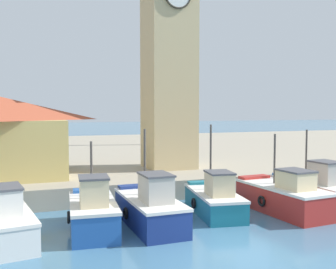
{
  "coord_description": "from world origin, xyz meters",
  "views": [
    {
      "loc": [
        -6.97,
        -11.26,
        4.95
      ],
      "look_at": [
        1.12,
        10.45,
        3.5
      ],
      "focal_mm": 42.0,
      "sensor_mm": 36.0,
      "label": 1
    }
  ],
  "objects_px": {
    "fishing_boat_right_inner": "(315,189)",
    "clock_tower": "(169,49)",
    "fishing_boat_center": "(214,199)",
    "port_crane_near": "(176,70)",
    "fishing_boat_left_inner": "(93,212)",
    "fishing_boat_mid_left": "(150,207)",
    "fishing_boat_mid_right": "(283,196)",
    "fishing_boat_left_outer": "(1,221)"
  },
  "relations": [
    {
      "from": "fishing_boat_left_outer",
      "to": "fishing_boat_mid_left",
      "type": "bearing_deg",
      "value": -1.21
    },
    {
      "from": "fishing_boat_mid_left",
      "to": "clock_tower",
      "type": "height_order",
      "value": "clock_tower"
    },
    {
      "from": "fishing_boat_left_inner",
      "to": "clock_tower",
      "type": "relative_size",
      "value": 0.27
    },
    {
      "from": "fishing_boat_mid_left",
      "to": "fishing_boat_center",
      "type": "bearing_deg",
      "value": 13.09
    },
    {
      "from": "fishing_boat_left_inner",
      "to": "fishing_boat_mid_right",
      "type": "xyz_separation_m",
      "value": [
        9.1,
        -0.27,
        -0.01
      ]
    },
    {
      "from": "fishing_boat_left_outer",
      "to": "fishing_boat_right_inner",
      "type": "height_order",
      "value": "fishing_boat_right_inner"
    },
    {
      "from": "fishing_boat_center",
      "to": "port_crane_near",
      "type": "bearing_deg",
      "value": 72.45
    },
    {
      "from": "fishing_boat_mid_left",
      "to": "fishing_boat_right_inner",
      "type": "height_order",
      "value": "fishing_boat_mid_left"
    },
    {
      "from": "fishing_boat_left_inner",
      "to": "fishing_boat_mid_left",
      "type": "height_order",
      "value": "fishing_boat_mid_left"
    },
    {
      "from": "fishing_boat_center",
      "to": "clock_tower",
      "type": "bearing_deg",
      "value": 85.14
    },
    {
      "from": "fishing_boat_right_inner",
      "to": "clock_tower",
      "type": "distance_m",
      "value": 12.65
    },
    {
      "from": "fishing_boat_center",
      "to": "port_crane_near",
      "type": "xyz_separation_m",
      "value": [
        7.8,
        24.68,
        8.73
      ]
    },
    {
      "from": "fishing_boat_mid_left",
      "to": "fishing_boat_right_inner",
      "type": "relative_size",
      "value": 1.03
    },
    {
      "from": "fishing_boat_left_outer",
      "to": "clock_tower",
      "type": "bearing_deg",
      "value": 40.94
    },
    {
      "from": "fishing_boat_left_outer",
      "to": "fishing_boat_right_inner",
      "type": "relative_size",
      "value": 1.09
    },
    {
      "from": "clock_tower",
      "to": "port_crane_near",
      "type": "height_order",
      "value": "port_crane_near"
    },
    {
      "from": "fishing_boat_left_outer",
      "to": "fishing_boat_center",
      "type": "distance_m",
      "value": 9.39
    },
    {
      "from": "fishing_boat_right_inner",
      "to": "clock_tower",
      "type": "height_order",
      "value": "clock_tower"
    },
    {
      "from": "fishing_boat_mid_right",
      "to": "port_crane_near",
      "type": "height_order",
      "value": "port_crane_near"
    },
    {
      "from": "fishing_boat_left_inner",
      "to": "fishing_boat_right_inner",
      "type": "height_order",
      "value": "fishing_boat_right_inner"
    },
    {
      "from": "fishing_boat_left_inner",
      "to": "fishing_boat_center",
      "type": "xyz_separation_m",
      "value": [
        5.89,
        0.7,
        -0.09
      ]
    },
    {
      "from": "fishing_boat_left_outer",
      "to": "fishing_boat_left_inner",
      "type": "height_order",
      "value": "fishing_boat_left_outer"
    },
    {
      "from": "fishing_boat_center",
      "to": "fishing_boat_mid_right",
      "type": "bearing_deg",
      "value": -16.83
    },
    {
      "from": "fishing_boat_left_inner",
      "to": "port_crane_near",
      "type": "distance_m",
      "value": 30.1
    },
    {
      "from": "port_crane_near",
      "to": "fishing_boat_left_outer",
      "type": "bearing_deg",
      "value": -124.09
    },
    {
      "from": "fishing_boat_mid_left",
      "to": "fishing_boat_right_inner",
      "type": "bearing_deg",
      "value": 3.99
    },
    {
      "from": "fishing_boat_left_outer",
      "to": "fishing_boat_center",
      "type": "height_order",
      "value": "fishing_boat_center"
    },
    {
      "from": "fishing_boat_mid_right",
      "to": "fishing_boat_left_outer",
      "type": "bearing_deg",
      "value": 178.71
    },
    {
      "from": "fishing_boat_right_inner",
      "to": "clock_tower",
      "type": "xyz_separation_m",
      "value": [
        -5.1,
        8.19,
        8.18
      ]
    },
    {
      "from": "fishing_boat_left_inner",
      "to": "fishing_boat_right_inner",
      "type": "distance_m",
      "value": 11.69
    },
    {
      "from": "fishing_boat_left_outer",
      "to": "fishing_boat_left_inner",
      "type": "xyz_separation_m",
      "value": [
        3.47,
        -0.01,
        0.05
      ]
    },
    {
      "from": "fishing_boat_mid_right",
      "to": "fishing_boat_left_inner",
      "type": "bearing_deg",
      "value": 178.3
    },
    {
      "from": "fishing_boat_mid_right",
      "to": "port_crane_near",
      "type": "distance_m",
      "value": 27.45
    },
    {
      "from": "fishing_boat_mid_left",
      "to": "clock_tower",
      "type": "bearing_deg",
      "value": 64.74
    },
    {
      "from": "fishing_boat_mid_right",
      "to": "clock_tower",
      "type": "distance_m",
      "value": 12.43
    },
    {
      "from": "clock_tower",
      "to": "port_crane_near",
      "type": "xyz_separation_m",
      "value": [
        7.12,
        16.65,
        0.46
      ]
    },
    {
      "from": "fishing_boat_mid_right",
      "to": "clock_tower",
      "type": "height_order",
      "value": "clock_tower"
    },
    {
      "from": "fishing_boat_left_outer",
      "to": "port_crane_near",
      "type": "relative_size",
      "value": 0.25
    },
    {
      "from": "fishing_boat_center",
      "to": "fishing_boat_mid_right",
      "type": "relative_size",
      "value": 0.93
    },
    {
      "from": "fishing_boat_center",
      "to": "fishing_boat_mid_left",
      "type": "bearing_deg",
      "value": -166.91
    },
    {
      "from": "fishing_boat_left_outer",
      "to": "fishing_boat_mid_right",
      "type": "relative_size",
      "value": 1.04
    },
    {
      "from": "fishing_boat_right_inner",
      "to": "port_crane_near",
      "type": "relative_size",
      "value": 0.23
    }
  ]
}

